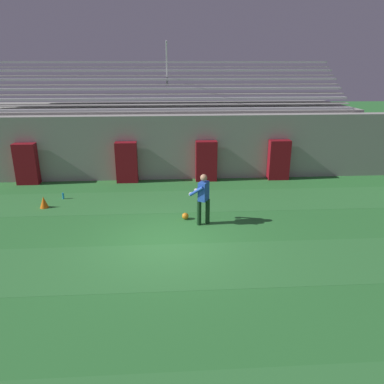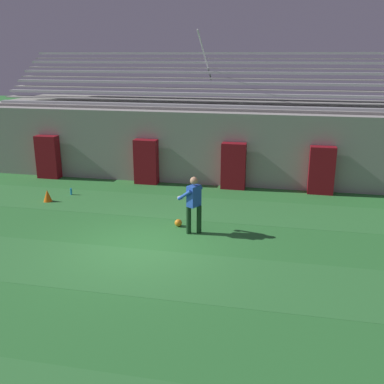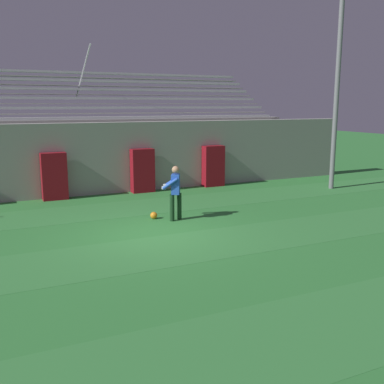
% 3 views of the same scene
% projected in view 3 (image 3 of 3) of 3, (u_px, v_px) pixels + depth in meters
% --- Properties ---
extents(ground_plane, '(80.00, 80.00, 0.00)m').
position_uv_depth(ground_plane, '(155.00, 235.00, 12.19)').
color(ground_plane, '#2D7533').
extents(turf_stripe_near, '(28.00, 2.35, 0.01)m').
position_uv_depth(turf_stripe_near, '(292.00, 336.00, 6.86)').
color(turf_stripe_near, '#337A38').
rests_on(turf_stripe_near, ground).
extents(turf_stripe_mid, '(28.00, 2.35, 0.01)m').
position_uv_depth(turf_stripe_mid, '(173.00, 249.00, 11.03)').
color(turf_stripe_mid, '#337A38').
rests_on(turf_stripe_mid, ground).
extents(turf_stripe_far, '(28.00, 2.35, 0.01)m').
position_uv_depth(turf_stripe_far, '(120.00, 209.00, 15.20)').
color(turf_stripe_far, '#337A38').
rests_on(turf_stripe_far, ground).
extents(back_wall, '(24.00, 0.60, 2.80)m').
position_uv_depth(back_wall, '(96.00, 158.00, 17.69)').
color(back_wall, '#999691').
rests_on(back_wall, ground).
extents(padding_pillar_gate_left, '(0.91, 0.44, 1.75)m').
position_uv_depth(padding_pillar_gate_left, '(54.00, 176.00, 16.59)').
color(padding_pillar_gate_left, maroon).
rests_on(padding_pillar_gate_left, ground).
extents(padding_pillar_gate_right, '(0.91, 0.44, 1.75)m').
position_uv_depth(padding_pillar_gate_right, '(143.00, 171.00, 18.02)').
color(padding_pillar_gate_right, maroon).
rests_on(padding_pillar_gate_right, ground).
extents(padding_pillar_far_right, '(0.91, 0.44, 1.75)m').
position_uv_depth(padding_pillar_far_right, '(213.00, 166.00, 19.36)').
color(padding_pillar_far_right, maroon).
rests_on(padding_pillar_far_right, ground).
extents(bleacher_stand, '(18.00, 4.75, 5.83)m').
position_uv_depth(bleacher_stand, '(82.00, 149.00, 20.06)').
color(bleacher_stand, '#999691').
rests_on(bleacher_stand, ground).
extents(floodlight_pole, '(0.90, 0.36, 8.28)m').
position_uv_depth(floodlight_pole, '(339.00, 61.00, 17.98)').
color(floodlight_pole, slate).
rests_on(floodlight_pole, ground).
extents(goalkeeper, '(0.70, 0.73, 1.67)m').
position_uv_depth(goalkeeper, '(175.00, 189.00, 13.59)').
color(goalkeeper, '#143319').
rests_on(goalkeeper, ground).
extents(soccer_ball, '(0.22, 0.22, 0.22)m').
position_uv_depth(soccer_ball, '(154.00, 215.00, 13.90)').
color(soccer_ball, orange).
rests_on(soccer_ball, ground).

